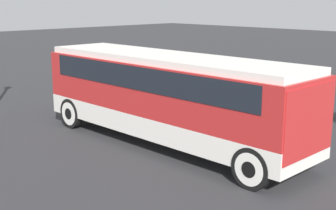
# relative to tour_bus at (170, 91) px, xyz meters

# --- Properties ---
(ground_plane) EXTENTS (120.00, 120.00, 0.00)m
(ground_plane) POSITION_rel_tour_bus_xyz_m (-0.10, 0.00, -1.90)
(ground_plane) COLOR #2D2D30
(tour_bus) EXTENTS (10.65, 2.70, 3.12)m
(tour_bus) POSITION_rel_tour_bus_xyz_m (0.00, 0.00, 0.00)
(tour_bus) COLOR silver
(tour_bus) RESTS_ON ground_plane
(parked_car_mid) EXTENTS (4.30, 1.80, 1.48)m
(parked_car_mid) POSITION_rel_tour_bus_xyz_m (-5.07, 7.33, -1.16)
(parked_car_mid) COLOR #2D5638
(parked_car_mid) RESTS_ON ground_plane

